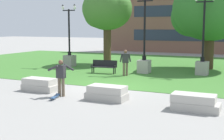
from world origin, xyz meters
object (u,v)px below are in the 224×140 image
park_bench_near_left (104,66)px  lamp_post_right (144,57)px  person_skateboarder (61,76)px  concrete_block_center (40,85)px  person_bystander_near_lawn (125,61)px  lamp_post_center (70,54)px  concrete_block_right (195,103)px  skateboard (55,97)px  lamp_post_left (202,59)px  concrete_block_left (107,93)px

park_bench_near_left → lamp_post_right: size_ratio=0.34×
person_skateboarder → park_bench_near_left: person_skateboarder is taller
concrete_block_center → park_bench_near_left: size_ratio=0.98×
lamp_post_right → person_bystander_near_lawn: size_ratio=3.19×
lamp_post_center → lamp_post_right: lamp_post_right is taller
concrete_block_center → concrete_block_right: bearing=-4.0°
lamp_post_center → lamp_post_right: size_ratio=0.92×
skateboard → lamp_post_left: lamp_post_left is taller
lamp_post_right → concrete_block_center: bearing=-109.2°
concrete_block_left → skateboard: 2.38m
concrete_block_left → park_bench_near_left: size_ratio=0.98×
concrete_block_left → person_bystander_near_lawn: 6.94m
concrete_block_right → person_skateboarder: person_skateboarder is taller
park_bench_near_left → lamp_post_right: (2.48, 1.29, 0.58)m
concrete_block_center → concrete_block_right: (7.80, -0.55, 0.00)m
person_skateboarder → lamp_post_center: bearing=120.6°
concrete_block_right → lamp_post_right: 9.93m
concrete_block_left → person_bystander_near_lawn: person_bystander_near_lawn is taller
concrete_block_right → lamp_post_center: size_ratio=0.36×
concrete_block_right → park_bench_near_left: bearing=136.0°
skateboard → park_bench_near_left: size_ratio=0.56×
skateboard → park_bench_near_left: park_bench_near_left is taller
skateboard → lamp_post_right: size_ratio=0.19×
concrete_block_left → park_bench_near_left: 7.97m
concrete_block_left → person_bystander_near_lawn: bearing=105.7°
concrete_block_center → lamp_post_right: lamp_post_right is taller
concrete_block_right → skateboard: 6.13m
concrete_block_center → person_skateboarder: person_skateboarder is taller
lamp_post_center → lamp_post_left: bearing=-1.2°
lamp_post_center → lamp_post_left: (10.61, -0.23, 0.05)m
lamp_post_right → person_skateboarder: bearing=-97.2°
concrete_block_left → lamp_post_left: 9.59m
concrete_block_right → concrete_block_center: bearing=176.0°
concrete_block_center → person_skateboarder: 1.92m
skateboard → lamp_post_center: 11.70m
person_skateboarder → park_bench_near_left: 7.45m
concrete_block_left → concrete_block_right: (3.85, -0.17, 0.00)m
person_skateboarder → person_bystander_near_lawn: (0.39, 6.87, 0.01)m
park_bench_near_left → lamp_post_right: bearing=27.4°
concrete_block_left → lamp_post_center: (-7.95, 9.40, 0.73)m
person_skateboarder → lamp_post_center: (-5.69, 9.63, 0.06)m
skateboard → lamp_post_left: (4.91, 9.94, 1.00)m
skateboard → person_bystander_near_lawn: 7.48m
person_skateboarder → lamp_post_right: size_ratio=0.31×
concrete_block_right → park_bench_near_left: park_bench_near_left is taller
concrete_block_center → skateboard: concrete_block_center is taller
skateboard → lamp_post_right: (1.08, 9.13, 1.03)m
concrete_block_left → lamp_post_right: bearing=97.9°
lamp_post_right → skateboard: bearing=-96.7°
concrete_block_right → lamp_post_right: size_ratio=0.33×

